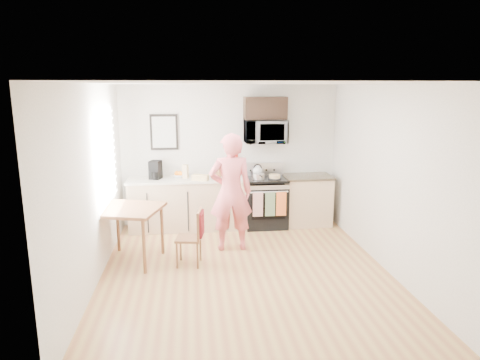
{
  "coord_description": "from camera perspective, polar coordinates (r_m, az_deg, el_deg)",
  "views": [
    {
      "loc": [
        -0.73,
        -5.59,
        2.55
      ],
      "look_at": [
        0.04,
        1.0,
        1.11
      ],
      "focal_mm": 32.0,
      "sensor_mm": 36.0,
      "label": 1
    }
  ],
  "objects": [
    {
      "name": "ceiling",
      "position": [
        5.64,
        0.8,
        12.78
      ],
      "size": [
        4.0,
        4.6,
        0.04
      ],
      "primitive_type": "cube",
      "color": "white",
      "rests_on": "back_wall"
    },
    {
      "name": "cake",
      "position": [
        7.76,
        4.64,
        0.44
      ],
      "size": [
        0.24,
        0.24,
        0.08
      ],
      "color": "black",
      "rests_on": "range"
    },
    {
      "name": "person",
      "position": [
        6.7,
        -1.24,
        -1.66
      ],
      "size": [
        0.68,
        0.45,
        1.87
      ],
      "primitive_type": "imported",
      "rotation": [
        0.0,
        0.0,
        3.15
      ],
      "color": "#D63A4C",
      "rests_on": "floor"
    },
    {
      "name": "upper_cabinet",
      "position": [
        7.84,
        3.38,
        9.56
      ],
      "size": [
        0.76,
        0.35,
        0.4
      ],
      "primitive_type": "cube",
      "color": "black",
      "rests_on": "back_wall"
    },
    {
      "name": "cabinet_left",
      "position": [
        7.88,
        -6.94,
        -3.27
      ],
      "size": [
        2.1,
        0.6,
        0.9
      ],
      "primitive_type": "cube",
      "color": "tan",
      "rests_on": "floor"
    },
    {
      "name": "utensil_crock",
      "position": [
        7.89,
        -1.36,
        1.55
      ],
      "size": [
        0.12,
        0.12,
        0.35
      ],
      "color": "#B71B0F",
      "rests_on": "countertop_left"
    },
    {
      "name": "front_wall",
      "position": [
        3.59,
        5.53,
        -8.16
      ],
      "size": [
        4.0,
        0.04,
        2.6
      ],
      "primitive_type": "cube",
      "color": "beige",
      "rests_on": "floor"
    },
    {
      "name": "pot",
      "position": [
        7.69,
        2.48,
        0.49
      ],
      "size": [
        0.21,
        0.36,
        0.11
      ],
      "rotation": [
        0.0,
        0.0,
        0.08
      ],
      "color": "silver",
      "rests_on": "range"
    },
    {
      "name": "countertop_left",
      "position": [
        7.76,
        -7.03,
        0.07
      ],
      "size": [
        2.14,
        0.64,
        0.04
      ],
      "primitive_type": "cube",
      "color": "white",
      "rests_on": "cabinet_left"
    },
    {
      "name": "knife_block",
      "position": [
        7.89,
        -2.79,
        1.28
      ],
      "size": [
        0.16,
        0.16,
        0.21
      ],
      "primitive_type": "cube",
      "rotation": [
        0.0,
        0.0,
        0.63
      ],
      "color": "brown",
      "rests_on": "countertop_left"
    },
    {
      "name": "wall_art",
      "position": [
        7.92,
        -10.09,
        6.3
      ],
      "size": [
        0.5,
        0.04,
        0.65
      ],
      "color": "black",
      "rests_on": "back_wall"
    },
    {
      "name": "window",
      "position": [
        6.58,
        -17.4,
        2.98
      ],
      "size": [
        0.06,
        1.4,
        1.5
      ],
      "color": "white",
      "rests_on": "left_wall"
    },
    {
      "name": "countertop_right",
      "position": [
        8.06,
        9.03,
        0.46
      ],
      "size": [
        0.88,
        0.64,
        0.04
      ],
      "primitive_type": "cube",
      "color": "black",
      "rests_on": "cabinet_right"
    },
    {
      "name": "cabinet_right",
      "position": [
        8.17,
        8.92,
        -2.77
      ],
      "size": [
        0.84,
        0.6,
        0.9
      ],
      "primitive_type": "cube",
      "color": "tan",
      "rests_on": "floor"
    },
    {
      "name": "kettle",
      "position": [
        8.01,
        2.37,
        1.25
      ],
      "size": [
        0.18,
        0.18,
        0.22
      ],
      "color": "white",
      "rests_on": "range"
    },
    {
      "name": "left_wall",
      "position": [
        5.87,
        -19.0,
        -0.71
      ],
      "size": [
        0.04,
        4.6,
        2.6
      ],
      "primitive_type": "cube",
      "color": "beige",
      "rests_on": "floor"
    },
    {
      "name": "chair",
      "position": [
        6.24,
        -5.83,
        -6.63
      ],
      "size": [
        0.44,
        0.4,
        0.83
      ],
      "rotation": [
        0.0,
        0.0,
        -0.16
      ],
      "color": "brown",
      "rests_on": "floor"
    },
    {
      "name": "wall_trivet",
      "position": [
        8.01,
        -0.99,
        3.31
      ],
      "size": [
        0.2,
        0.02,
        0.2
      ],
      "primitive_type": "cube",
      "color": "#B71B0F",
      "rests_on": "back_wall"
    },
    {
      "name": "milk_carton",
      "position": [
        7.76,
        -7.29,
        1.15
      ],
      "size": [
        0.12,
        0.12,
        0.25
      ],
      "primitive_type": "cube",
      "rotation": [
        0.0,
        0.0,
        -0.37
      ],
      "color": "#D6BA80",
      "rests_on": "countertop_left"
    },
    {
      "name": "floor",
      "position": [
        6.19,
        0.72,
        -12.06
      ],
      "size": [
        4.6,
        4.6,
        0.0
      ],
      "primitive_type": "plane",
      "color": "#A4683F",
      "rests_on": "ground"
    },
    {
      "name": "microwave",
      "position": [
        7.83,
        3.4,
        6.47
      ],
      "size": [
        0.76,
        0.51,
        0.42
      ],
      "primitive_type": "imported",
      "color": "silver",
      "rests_on": "back_wall"
    },
    {
      "name": "back_wall",
      "position": [
        8.02,
        -1.36,
        3.32
      ],
      "size": [
        4.0,
        0.04,
        2.6
      ],
      "primitive_type": "cube",
      "color": "beige",
      "rests_on": "floor"
    },
    {
      "name": "bread_bag",
      "position": [
        7.56,
        -5.32,
        0.33
      ],
      "size": [
        0.31,
        0.23,
        0.1
      ],
      "primitive_type": "cube",
      "rotation": [
        0.0,
        0.0,
        -0.38
      ],
      "color": "tan",
      "rests_on": "countertop_left"
    },
    {
      "name": "range",
      "position": [
        7.97,
        3.41,
        -3.11
      ],
      "size": [
        0.76,
        0.7,
        1.16
      ],
      "color": "black",
      "rests_on": "floor"
    },
    {
      "name": "right_wall",
      "position": [
        6.34,
        18.97,
        0.24
      ],
      "size": [
        0.04,
        4.6,
        2.6
      ],
      "primitive_type": "cube",
      "color": "beige",
      "rests_on": "floor"
    },
    {
      "name": "coffee_maker",
      "position": [
        7.78,
        -11.21,
        1.26
      ],
      "size": [
        0.24,
        0.3,
        0.33
      ],
      "rotation": [
        0.0,
        0.0,
        -0.28
      ],
      "color": "black",
      "rests_on": "countertop_left"
    },
    {
      "name": "fruit_bowl",
      "position": [
        7.86,
        -8.14,
        0.67
      ],
      "size": [
        0.28,
        0.28,
        0.11
      ],
      "color": "white",
      "rests_on": "countertop_left"
    },
    {
      "name": "dining_table",
      "position": [
        6.47,
        -14.6,
        -4.44
      ],
      "size": [
        0.95,
        0.95,
        0.83
      ],
      "rotation": [
        0.0,
        0.0,
        -0.28
      ],
      "color": "brown",
      "rests_on": "floor"
    }
  ]
}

